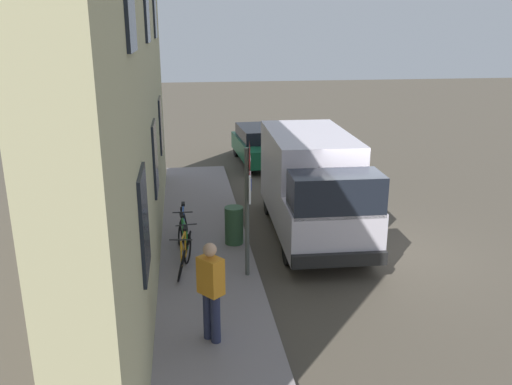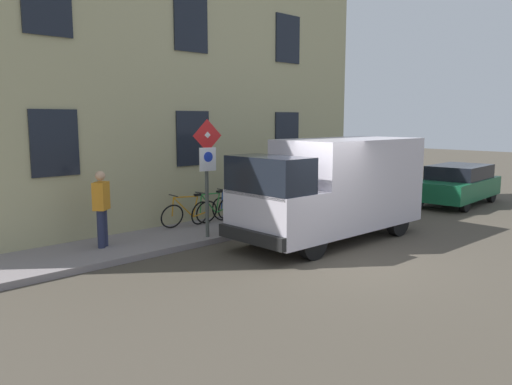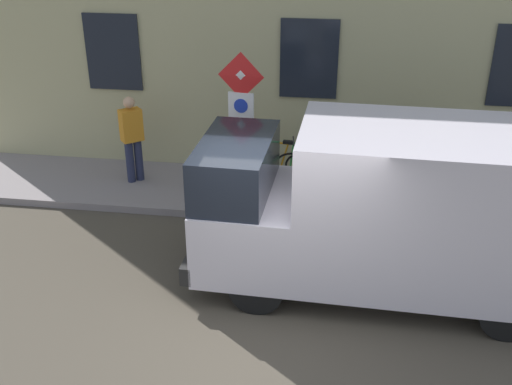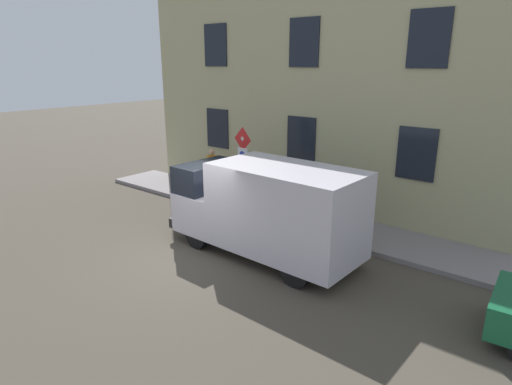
{
  "view_description": "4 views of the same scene",
  "coord_description": "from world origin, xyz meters",
  "px_view_note": "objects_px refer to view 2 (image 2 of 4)",
  "views": [
    {
      "loc": [
        4.29,
        11.01,
        5.11
      ],
      "look_at": [
        2.58,
        -1.16,
        1.24
      ],
      "focal_mm": 37.45,
      "sensor_mm": 36.0,
      "label": 1
    },
    {
      "loc": [
        -6.43,
        8.62,
        3.0
      ],
      "look_at": [
        2.14,
        0.23,
        1.25
      ],
      "focal_mm": 35.62,
      "sensor_mm": 36.0,
      "label": 2
    },
    {
      "loc": [
        -6.62,
        -0.65,
        5.28
      ],
      "look_at": [
        1.86,
        0.58,
        1.07
      ],
      "focal_mm": 42.81,
      "sensor_mm": 36.0,
      "label": 3
    },
    {
      "loc": [
        -7.34,
        -7.88,
        4.97
      ],
      "look_at": [
        2.87,
        0.34,
        0.99
      ],
      "focal_mm": 30.44,
      "sensor_mm": 36.0,
      "label": 4
    }
  ],
  "objects_px": {
    "parked_hatchback": "(458,184)",
    "bicycle_orange": "(189,213)",
    "sign_post_stacked": "(207,162)",
    "bicycle_green": "(213,209)",
    "delivery_van": "(333,187)",
    "litter_bin": "(255,209)",
    "pedestrian": "(101,206)",
    "bicycle_blue": "(235,205)"
  },
  "relations": [
    {
      "from": "sign_post_stacked",
      "to": "litter_bin",
      "type": "height_order",
      "value": "sign_post_stacked"
    },
    {
      "from": "parked_hatchback",
      "to": "bicycle_green",
      "type": "xyz_separation_m",
      "value": [
        3.07,
        8.61,
        -0.22
      ]
    },
    {
      "from": "sign_post_stacked",
      "to": "pedestrian",
      "type": "relative_size",
      "value": 1.59
    },
    {
      "from": "bicycle_green",
      "to": "sign_post_stacked",
      "type": "bearing_deg",
      "value": 39.32
    },
    {
      "from": "litter_bin",
      "to": "bicycle_orange",
      "type": "bearing_deg",
      "value": 47.72
    },
    {
      "from": "sign_post_stacked",
      "to": "delivery_van",
      "type": "height_order",
      "value": "sign_post_stacked"
    },
    {
      "from": "bicycle_orange",
      "to": "pedestrian",
      "type": "height_order",
      "value": "pedestrian"
    },
    {
      "from": "bicycle_blue",
      "to": "pedestrian",
      "type": "distance_m",
      "value": 4.43
    },
    {
      "from": "sign_post_stacked",
      "to": "bicycle_green",
      "type": "xyz_separation_m",
      "value": [
        1.32,
        -1.26,
        -1.47
      ]
    },
    {
      "from": "bicycle_blue",
      "to": "bicycle_orange",
      "type": "distance_m",
      "value": 1.65
    },
    {
      "from": "delivery_van",
      "to": "bicycle_orange",
      "type": "xyz_separation_m",
      "value": [
        3.23,
        2.0,
        -0.82
      ]
    },
    {
      "from": "bicycle_blue",
      "to": "litter_bin",
      "type": "height_order",
      "value": "litter_bin"
    },
    {
      "from": "bicycle_orange",
      "to": "pedestrian",
      "type": "xyz_separation_m",
      "value": [
        -0.41,
        2.73,
        0.56
      ]
    },
    {
      "from": "bicycle_green",
      "to": "delivery_van",
      "type": "bearing_deg",
      "value": 103.03
    },
    {
      "from": "bicycle_green",
      "to": "litter_bin",
      "type": "relative_size",
      "value": 1.91
    },
    {
      "from": "sign_post_stacked",
      "to": "parked_hatchback",
      "type": "xyz_separation_m",
      "value": [
        -1.76,
        -9.87,
        -1.24
      ]
    },
    {
      "from": "bicycle_green",
      "to": "bicycle_orange",
      "type": "height_order",
      "value": "same"
    },
    {
      "from": "sign_post_stacked",
      "to": "pedestrian",
      "type": "xyz_separation_m",
      "value": [
        0.91,
        2.3,
        -0.91
      ]
    },
    {
      "from": "parked_hatchback",
      "to": "bicycle_blue",
      "type": "xyz_separation_m",
      "value": [
        3.07,
        7.79,
        -0.22
      ]
    },
    {
      "from": "parked_hatchback",
      "to": "bicycle_orange",
      "type": "xyz_separation_m",
      "value": [
        3.08,
        9.44,
        -0.22
      ]
    },
    {
      "from": "delivery_van",
      "to": "bicycle_blue",
      "type": "relative_size",
      "value": 3.14
    },
    {
      "from": "bicycle_blue",
      "to": "litter_bin",
      "type": "xyz_separation_m",
      "value": [
        -1.18,
        0.35,
        0.08
      ]
    },
    {
      "from": "delivery_van",
      "to": "sign_post_stacked",
      "type": "bearing_deg",
      "value": -36.43
    },
    {
      "from": "sign_post_stacked",
      "to": "bicycle_orange",
      "type": "height_order",
      "value": "sign_post_stacked"
    },
    {
      "from": "bicycle_green",
      "to": "pedestrian",
      "type": "relative_size",
      "value": 1.0
    },
    {
      "from": "parked_hatchback",
      "to": "litter_bin",
      "type": "height_order",
      "value": "parked_hatchback"
    },
    {
      "from": "sign_post_stacked",
      "to": "bicycle_green",
      "type": "distance_m",
      "value": 2.34
    },
    {
      "from": "sign_post_stacked",
      "to": "bicycle_blue",
      "type": "distance_m",
      "value": 2.87
    },
    {
      "from": "sign_post_stacked",
      "to": "delivery_van",
      "type": "bearing_deg",
      "value": -128.16
    },
    {
      "from": "bicycle_green",
      "to": "pedestrian",
      "type": "height_order",
      "value": "pedestrian"
    },
    {
      "from": "bicycle_orange",
      "to": "parked_hatchback",
      "type": "bearing_deg",
      "value": 169.41
    },
    {
      "from": "bicycle_green",
      "to": "bicycle_orange",
      "type": "distance_m",
      "value": 0.83
    },
    {
      "from": "parked_hatchback",
      "to": "bicycle_orange",
      "type": "height_order",
      "value": "parked_hatchback"
    },
    {
      "from": "bicycle_orange",
      "to": "delivery_van",
      "type": "bearing_deg",
      "value": 129.27
    },
    {
      "from": "delivery_van",
      "to": "bicycle_blue",
      "type": "height_order",
      "value": "delivery_van"
    },
    {
      "from": "bicycle_blue",
      "to": "bicycle_green",
      "type": "height_order",
      "value": "same"
    },
    {
      "from": "sign_post_stacked",
      "to": "pedestrian",
      "type": "bearing_deg",
      "value": 68.39
    },
    {
      "from": "bicycle_green",
      "to": "parked_hatchback",
      "type": "bearing_deg",
      "value": 153.33
    },
    {
      "from": "parked_hatchback",
      "to": "pedestrian",
      "type": "xyz_separation_m",
      "value": [
        2.67,
        12.17,
        0.34
      ]
    },
    {
      "from": "bicycle_blue",
      "to": "sign_post_stacked",
      "type": "bearing_deg",
      "value": 33.76
    },
    {
      "from": "sign_post_stacked",
      "to": "bicycle_orange",
      "type": "distance_m",
      "value": 2.02
    },
    {
      "from": "bicycle_blue",
      "to": "pedestrian",
      "type": "xyz_separation_m",
      "value": [
        -0.41,
        4.38,
        0.56
      ]
    }
  ]
}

